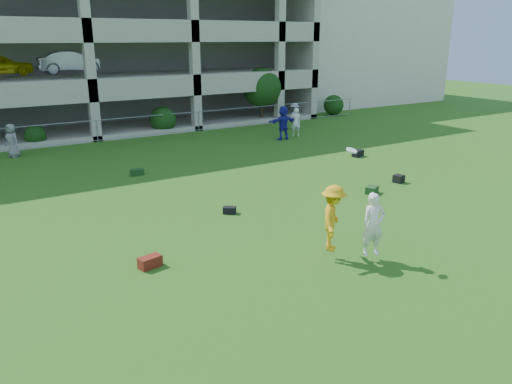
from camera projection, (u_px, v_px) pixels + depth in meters
ground at (329, 283)px, 11.43m from camera, size 100.00×100.00×0.00m
stucco_building at (325, 41)px, 44.27m from camera, size 16.00×14.00×10.00m
bystander_c at (12, 141)px, 23.17m from camera, size 0.82×0.91×1.56m
bystander_d at (283, 123)px, 27.10m from camera, size 1.70×0.55×1.84m
bystander_e at (296, 122)px, 28.05m from camera, size 0.68×0.56×1.59m
bystander_f at (294, 116)px, 30.07m from camera, size 1.07×0.66×1.60m
bag_red_a at (150, 262)px, 12.16m from camera, size 0.60×0.41×0.28m
bag_black_b at (230, 210)px, 15.88m from camera, size 0.47×0.45×0.22m
bag_green_c at (372, 190)px, 17.91m from camera, size 0.60×0.54×0.26m
crate_d at (399, 179)px, 19.24m from camera, size 0.41×0.41×0.30m
bag_black_e at (358, 153)px, 23.43m from camera, size 0.65×0.44×0.30m
bag_green_g at (137, 172)px, 20.28m from camera, size 0.51×0.31×0.25m
frisbee_contest at (343, 220)px, 12.28m from camera, size 1.76×1.44×2.70m
parking_garage at (52, 27)px, 31.99m from camera, size 30.00×14.00×12.00m
fence at (97, 130)px, 26.58m from camera, size 36.06×0.06×1.20m
shrub_row at (171, 106)px, 29.22m from camera, size 34.38×2.52×3.50m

